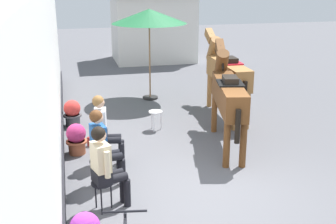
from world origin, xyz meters
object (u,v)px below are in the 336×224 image
object	(u,v)px
seated_visitor_middle	(102,144)
flower_planter_inner_far	(76,138)
saddled_horse_near	(228,93)
saddled_horse_far	(226,72)
spare_stool_white	(156,114)
seated_visitor_far	(104,127)
cafe_parasol	(149,17)
satchel_bag	(94,140)
flower_planter_farthest	(72,112)
seated_visitor_near	(105,164)

from	to	relation	value
seated_visitor_middle	flower_planter_inner_far	bearing A→B (deg)	104.80
saddled_horse_near	saddled_horse_far	distance (m)	2.07
saddled_horse_far	spare_stool_white	size ratio (longest dim) A/B	6.52
seated_visitor_middle	flower_planter_inner_far	size ratio (longest dim) A/B	2.17
saddled_horse_near	seated_visitor_far	bearing A→B (deg)	-171.25
cafe_parasol	satchel_bag	xyz separation A→B (m)	(-1.88, -3.23, -2.26)
seated_visitor_middle	cafe_parasol	bearing A→B (deg)	70.47
seated_visitor_far	spare_stool_white	bearing A→B (deg)	51.52
saddled_horse_near	flower_planter_inner_far	size ratio (longest dim) A/B	4.62
seated_visitor_far	cafe_parasol	bearing A→B (deg)	68.20
flower_planter_farthest	cafe_parasol	distance (m)	3.58
saddled_horse_near	flower_planter_farthest	bearing A→B (deg)	147.18
flower_planter_farthest	cafe_parasol	world-z (taller)	cafe_parasol
seated_visitor_middle	spare_stool_white	distance (m)	2.95
flower_planter_farthest	seated_visitor_middle	bearing A→B (deg)	-82.41
saddled_horse_near	cafe_parasol	size ratio (longest dim) A/B	1.15
seated_visitor_middle	saddled_horse_far	distance (m)	4.69
flower_planter_farthest	seated_visitor_near	bearing A→B (deg)	-84.34
seated_visitor_near	satchel_bag	distance (m)	2.84
saddled_horse_near	satchel_bag	world-z (taller)	saddled_horse_near
spare_stool_white	saddled_horse_near	bearing A→B (deg)	-45.47
flower_planter_inner_far	spare_stool_white	xyz separation A→B (m)	(1.85, 1.01, 0.07)
seated_visitor_near	seated_visitor_middle	world-z (taller)	same
seated_visitor_near	flower_planter_farthest	bearing A→B (deg)	95.66
spare_stool_white	satchel_bag	size ratio (longest dim) A/B	1.64
seated_visitor_middle	seated_visitor_far	size ratio (longest dim) A/B	1.00
spare_stool_white	satchel_bag	bearing A→B (deg)	-158.10
spare_stool_white	seated_visitor_middle	bearing A→B (deg)	-119.71
cafe_parasol	spare_stool_white	distance (m)	3.31
seated_visitor_near	cafe_parasol	bearing A→B (deg)	72.70
saddled_horse_near	cafe_parasol	xyz separation A→B (m)	(-0.88, 3.92, 1.20)
saddled_horse_far	cafe_parasol	distance (m)	2.80
seated_visitor_near	spare_stool_white	size ratio (longest dim) A/B	3.02
seated_visitor_near	satchel_bag	world-z (taller)	seated_visitor_near
flower_planter_inner_far	cafe_parasol	xyz separation A→B (m)	(2.24, 3.64, 2.03)
cafe_parasol	seated_visitor_near	bearing A→B (deg)	-107.30
seated_visitor_far	flower_planter_farthest	distance (m)	2.54
flower_planter_farthest	spare_stool_white	xyz separation A→B (m)	(1.89, -0.75, 0.07)
seated_visitor_near	saddled_horse_near	xyz separation A→B (m)	(2.75, 2.07, 0.38)
seated_visitor_near	cafe_parasol	size ratio (longest dim) A/B	0.54
satchel_bag	seated_visitor_near	bearing A→B (deg)	44.59
seated_visitor_near	flower_planter_inner_far	world-z (taller)	seated_visitor_near
seated_visitor_middle	saddled_horse_far	world-z (taller)	saddled_horse_far
flower_planter_farthest	satchel_bag	size ratio (longest dim) A/B	2.29
seated_visitor_middle	cafe_parasol	xyz separation A→B (m)	(1.84, 5.17, 1.59)
seated_visitor_near	flower_planter_farthest	size ratio (longest dim) A/B	2.17
saddled_horse_near	seated_visitor_near	bearing A→B (deg)	-143.00
seated_visitor_middle	flower_planter_farthest	distance (m)	3.35
seated_visitor_near	seated_visitor_far	world-z (taller)	same
seated_visitor_near	cafe_parasol	world-z (taller)	cafe_parasol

